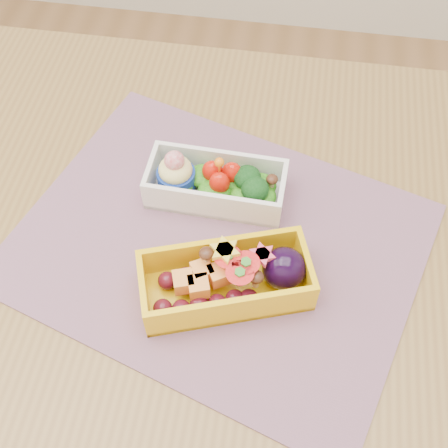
# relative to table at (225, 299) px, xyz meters

# --- Properties ---
(ground) EXTENTS (3.00, 3.00, 0.00)m
(ground) POSITION_rel_table_xyz_m (0.00, 0.00, -0.65)
(ground) COLOR olive
(table) EXTENTS (1.20, 0.80, 0.75)m
(table) POSITION_rel_table_xyz_m (0.00, 0.00, 0.00)
(table) COLOR brown
(table) RESTS_ON ground
(placemat) EXTENTS (0.57, 0.50, 0.00)m
(placemat) POSITION_rel_table_xyz_m (-0.01, 0.02, 0.10)
(placemat) COLOR gray
(placemat) RESTS_ON table
(bento_white) EXTENTS (0.18, 0.08, 0.07)m
(bento_white) POSITION_rel_table_xyz_m (-0.03, 0.10, 0.13)
(bento_white) COLOR white
(bento_white) RESTS_ON placemat
(bento_yellow) EXTENTS (0.21, 0.14, 0.07)m
(bento_yellow) POSITION_rel_table_xyz_m (0.01, -0.04, 0.13)
(bento_yellow) COLOR #ECB60C
(bento_yellow) RESTS_ON placemat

